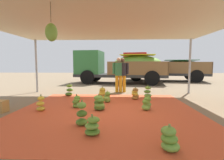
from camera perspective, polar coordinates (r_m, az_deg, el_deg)
The scene contains 19 objects.
ground_plane at distance 8.07m, azimuth -0.25°, elevation -4.66°, with size 40.00×40.00×0.00m, color #7F6B51.
tarp_orange at distance 5.15m, azimuth -1.81°, elevation -10.43°, with size 5.45×5.32×0.01m, color #D1512D.
tent_canopy at distance 5.01m, azimuth -2.06°, elevation 19.35°, with size 8.00×7.00×2.69m.
banana_bunch_0 at distance 3.00m, azimuth 19.11°, elevation -18.71°, with size 0.37×0.37×0.44m.
banana_bunch_1 at distance 5.52m, azimuth -12.05°, elevation -7.43°, with size 0.34×0.32×0.44m.
banana_bunch_2 at distance 7.72m, azimuth -14.45°, elevation -3.49°, with size 0.41×0.41×0.56m.
banana_bunch_3 at distance 7.29m, azimuth 12.15°, elevation -4.08°, with size 0.40×0.40×0.52m.
banana_bunch_4 at distance 6.12m, azimuth -1.68°, elevation -5.96°, with size 0.33×0.35×0.45m.
banana_bunch_5 at distance 3.96m, azimuth -10.37°, elevation -11.60°, with size 0.31×0.31×0.58m.
banana_bunch_6 at distance 6.70m, azimuth 7.94°, elevation -4.82°, with size 0.39×0.36×0.51m.
banana_bunch_7 at distance 5.15m, azimuth -4.42°, elevation -7.91°, with size 0.44×0.44×0.50m.
banana_bunch_8 at distance 5.24m, azimuth 11.80°, elevation -7.92°, with size 0.39×0.38×0.46m.
banana_bunch_9 at distance 6.69m, azimuth -3.23°, elevation -4.74°, with size 0.36×0.38×0.51m.
banana_bunch_10 at distance 5.49m, azimuth -23.26°, elevation -7.62°, with size 0.27×0.27×0.50m.
banana_bunch_11 at distance 3.44m, azimuth -6.72°, elevation -15.56°, with size 0.41×0.41×0.42m.
cargo_truck_main at distance 12.38m, azimuth 2.38°, elevation 4.74°, with size 6.77×3.06×2.40m.
cargo_truck_far at distance 14.96m, azimuth 16.37°, elevation 4.35°, with size 7.10×3.54×2.40m.
worker_0 at distance 8.36m, azimuth 2.35°, elevation 2.71°, with size 0.64×0.39×1.75m.
worker_1 at distance 8.42m, azimuth 3.60°, elevation 2.64°, with size 0.63×0.39×1.73m.
Camera 1 is at (0.37, -4.94, 1.41)m, focal length 26.67 mm.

